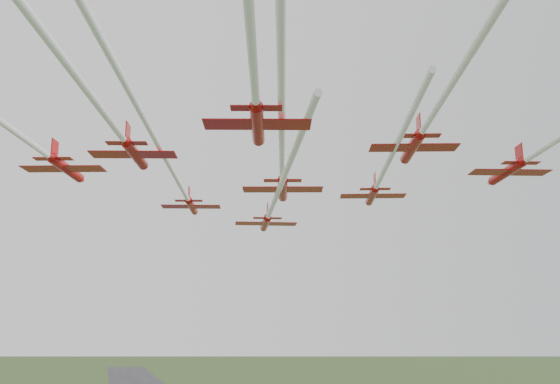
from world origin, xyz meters
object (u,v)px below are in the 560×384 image
object	(u,v)px
jet_lead	(273,204)
jet_row3_mid	(282,159)
jet_trail_solo	(249,14)
jet_row2_left	(175,175)
jet_row3_left	(5,124)
jet_row2_right	(381,177)
jet_row4_right	(442,99)
jet_row4_left	(94,100)

from	to	relation	value
jet_lead	jet_row3_mid	world-z (taller)	jet_row3_mid
jet_lead	jet_trail_solo	distance (m)	49.92
jet_row2_left	jet_trail_solo	bearing A→B (deg)	-76.30
jet_lead	jet_trail_solo	xyz separation A→B (m)	(-14.14, -47.87, -0.14)
jet_lead	jet_trail_solo	bearing A→B (deg)	-96.14
jet_row3_left	jet_row2_right	bearing A→B (deg)	26.23
jet_row2_left	jet_row3_mid	size ratio (longest dim) A/B	1.10
jet_row2_left	jet_row2_right	world-z (taller)	jet_row2_right
jet_row3_mid	jet_lead	bearing A→B (deg)	93.62
jet_lead	jet_row2_right	size ratio (longest dim) A/B	1.30
jet_row2_left	jet_row4_right	world-z (taller)	jet_row4_right
jet_row3_mid	jet_row4_left	bearing A→B (deg)	-128.40
jet_row2_right	jet_row4_left	distance (m)	38.94
jet_row4_left	jet_row4_right	xyz separation A→B (m)	(26.60, -3.31, 1.62)
jet_row2_right	jet_row4_right	distance (m)	25.33
jet_row4_left	jet_trail_solo	size ratio (longest dim) A/B	0.84
jet_row2_right	jet_row3_mid	size ratio (longest dim) A/B	0.81
jet_row4_left	jet_row2_right	bearing A→B (deg)	48.03
jet_row2_left	jet_row4_left	distance (m)	23.55
jet_lead	jet_trail_solo	world-z (taller)	jet_lead
jet_row2_left	jet_trail_solo	world-z (taller)	jet_row2_left
jet_row4_left	jet_lead	bearing A→B (deg)	70.38
jet_row4_left	jet_trail_solo	world-z (taller)	jet_trail_solo
jet_lead	jet_row4_right	bearing A→B (deg)	-72.72
jet_row2_right	jet_row4_right	world-z (taller)	jet_row2_right
jet_trail_solo	jet_row3_mid	bearing A→B (deg)	85.78
jet_row3_left	jet_row3_mid	bearing A→B (deg)	12.93
jet_row4_left	jet_row2_left	bearing A→B (deg)	84.32
jet_trail_solo	jet_row4_right	bearing A→B (deg)	48.23
jet_row2_right	jet_row3_mid	world-z (taller)	jet_row2_right
jet_row2_left	jet_row2_right	size ratio (longest dim) A/B	1.36
jet_row3_left	jet_row4_right	world-z (taller)	jet_row3_left
jet_row2_right	jet_row4_left	bearing A→B (deg)	-128.88
jet_row2_right	jet_row4_left	world-z (taller)	jet_row2_right
jet_lead	jet_row2_right	bearing A→B (deg)	-36.82
jet_row2_left	jet_trail_solo	size ratio (longest dim) A/B	0.95
jet_row3_left	jet_row4_right	distance (m)	39.17
jet_lead	jet_row3_left	distance (m)	35.24
jet_row3_mid	jet_row4_right	size ratio (longest dim) A/B	1.05
jet_row2_right	jet_row3_left	xyz separation A→B (m)	(-40.71, -6.58, 0.62)
jet_row2_left	jet_row3_left	xyz separation A→B (m)	(-16.40, -7.32, 1.81)
jet_row3_left	jet_trail_solo	size ratio (longest dim) A/B	0.94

